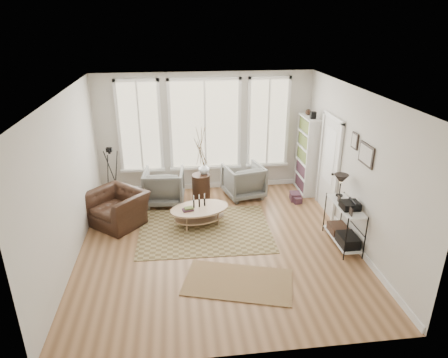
{
  "coord_description": "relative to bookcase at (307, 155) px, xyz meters",
  "views": [
    {
      "loc": [
        -0.69,
        -6.63,
        4.12
      ],
      "look_at": [
        0.2,
        0.6,
        1.1
      ],
      "focal_mm": 32.0,
      "sensor_mm": 36.0,
      "label": 1
    }
  ],
  "objects": [
    {
      "name": "bay_window",
      "position": [
        -2.44,
        0.49,
        0.65
      ],
      "size": [
        4.14,
        0.12,
        2.24
      ],
      "color": "#D2C381",
      "rests_on": "ground"
    },
    {
      "name": "bookcase",
      "position": [
        0.0,
        0.0,
        0.0
      ],
      "size": [
        0.31,
        0.85,
        2.06
      ],
      "color": "white",
      "rests_on": "ground"
    },
    {
      "name": "book_stack_far",
      "position": [
        -0.39,
        -0.64,
        -0.88
      ],
      "size": [
        0.22,
        0.26,
        0.15
      ],
      "primitive_type": "cube",
      "rotation": [
        0.0,
        0.0,
        0.23
      ],
      "color": "maroon",
      "rests_on": "ground"
    },
    {
      "name": "door",
      "position": [
        0.13,
        -1.08,
        0.17
      ],
      "size": [
        0.09,
        1.06,
        2.22
      ],
      "color": "silver",
      "rests_on": "ground"
    },
    {
      "name": "armchair_left",
      "position": [
        -3.47,
        -0.25,
        -0.54
      ],
      "size": [
        0.96,
        0.98,
        0.83
      ],
      "primitive_type": "imported",
      "rotation": [
        0.0,
        0.0,
        3.06
      ],
      "color": "slate",
      "rests_on": "ground"
    },
    {
      "name": "room",
      "position": [
        -2.42,
        -2.2,
        0.47
      ],
      "size": [
        5.5,
        5.54,
        2.9
      ],
      "color": "#9C7049",
      "rests_on": "ground"
    },
    {
      "name": "tripod_camera",
      "position": [
        -4.66,
        -0.02,
        -0.35
      ],
      "size": [
        0.47,
        0.47,
        1.32
      ],
      "color": "black",
      "rests_on": "ground"
    },
    {
      "name": "coffee_table",
      "position": [
        -2.73,
        -1.42,
        -0.65
      ],
      "size": [
        1.39,
        1.06,
        0.57
      ],
      "color": "tan",
      "rests_on": "ground"
    },
    {
      "name": "rug_main",
      "position": [
        -2.64,
        -1.68,
        -0.95
      ],
      "size": [
        2.72,
        2.07,
        0.01
      ],
      "primitive_type": "cube",
      "rotation": [
        0.0,
        0.0,
        -0.02
      ],
      "color": "brown",
      "rests_on": "ground"
    },
    {
      "name": "accent_chair",
      "position": [
        -4.44,
        -1.14,
        -0.6
      ],
      "size": [
        1.46,
        1.45,
        0.71
      ],
      "primitive_type": "imported",
      "rotation": [
        0.0,
        0.0,
        -0.71
      ],
      "color": "#331E14",
      "rests_on": "ground"
    },
    {
      "name": "book_stack_near",
      "position": [
        -0.39,
        -0.5,
        -0.86
      ],
      "size": [
        0.26,
        0.32,
        0.19
      ],
      "primitive_type": "cube",
      "rotation": [
        0.0,
        0.0,
        -0.1
      ],
      "color": "maroon",
      "rests_on": "ground"
    },
    {
      "name": "rug_runner",
      "position": [
        -2.22,
        -3.47,
        -0.94
      ],
      "size": [
        1.98,
        1.45,
        0.01
      ],
      "primitive_type": "cube",
      "rotation": [
        0.0,
        0.0,
        -0.29
      ],
      "color": "brown",
      "rests_on": "ground"
    },
    {
      "name": "wall_art",
      "position": [
        0.14,
        -2.49,
        0.92
      ],
      "size": [
        0.04,
        0.88,
        0.44
      ],
      "color": "black",
      "rests_on": "ground"
    },
    {
      "name": "vase",
      "position": [
        -2.52,
        -0.13,
        -0.19
      ],
      "size": [
        0.27,
        0.27,
        0.26
      ],
      "primitive_type": "imported",
      "rotation": [
        0.0,
        0.0,
        -0.07
      ],
      "color": "silver",
      "rests_on": "side_table"
    },
    {
      "name": "armchair_right",
      "position": [
        -1.58,
        -0.13,
        -0.55
      ],
      "size": [
        1.05,
        1.06,
        0.81
      ],
      "primitive_type": "imported",
      "rotation": [
        0.0,
        0.0,
        3.38
      ],
      "color": "slate",
      "rests_on": "ground"
    },
    {
      "name": "side_table",
      "position": [
        -2.61,
        -0.2,
        -0.1
      ],
      "size": [
        0.43,
        0.43,
        1.79
      ],
      "color": "#331E14",
      "rests_on": "ground"
    },
    {
      "name": "low_shelf",
      "position": [
        -0.06,
        -2.52,
        -0.44
      ],
      "size": [
        0.38,
        1.08,
        1.3
      ],
      "color": "white",
      "rests_on": "ground"
    }
  ]
}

